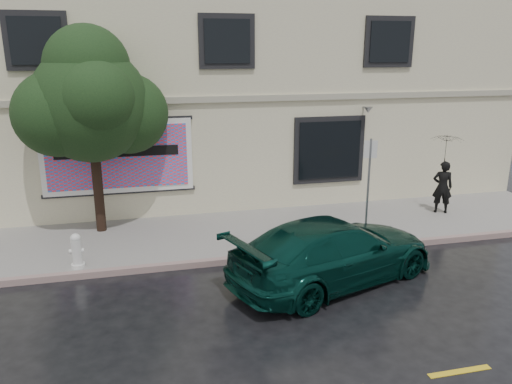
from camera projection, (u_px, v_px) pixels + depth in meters
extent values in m
plane|color=black|center=(271.00, 289.00, 10.81)|extent=(90.00, 90.00, 0.00)
cube|color=gray|center=(241.00, 233.00, 13.83)|extent=(20.00, 3.50, 0.15)
cube|color=gray|center=(255.00, 258.00, 12.19)|extent=(20.00, 0.18, 0.16)
cube|color=beige|center=(208.00, 91.00, 18.25)|extent=(20.00, 8.00, 7.00)
cube|color=#9E9984|center=(228.00, 99.00, 14.45)|extent=(20.00, 0.12, 0.18)
cube|color=black|center=(329.00, 150.00, 15.62)|extent=(2.30, 0.10, 2.10)
cube|color=black|center=(330.00, 150.00, 15.56)|extent=(2.00, 0.05, 1.80)
cube|color=black|center=(36.00, 41.00, 12.83)|extent=(1.30, 0.05, 1.20)
cube|color=black|center=(227.00, 41.00, 13.95)|extent=(1.30, 0.05, 1.20)
cube|color=black|center=(390.00, 42.00, 15.06)|extent=(1.30, 0.05, 1.20)
cube|color=white|center=(118.00, 157.00, 14.14)|extent=(4.20, 0.06, 2.10)
cube|color=#FD384D|center=(118.00, 157.00, 14.10)|extent=(3.90, 0.04, 1.80)
cube|color=black|center=(121.00, 192.00, 14.46)|extent=(4.30, 0.10, 0.10)
cube|color=black|center=(115.00, 120.00, 13.87)|extent=(4.30, 0.10, 0.10)
cube|color=black|center=(117.00, 152.00, 14.03)|extent=(3.40, 0.02, 0.28)
imported|color=#08312A|center=(334.00, 251.00, 10.98)|extent=(5.39, 3.73, 1.44)
imported|color=black|center=(442.00, 187.00, 15.15)|extent=(0.69, 0.59, 1.61)
imported|color=black|center=(447.00, 149.00, 14.82)|extent=(1.31, 1.31, 0.74)
cylinder|color=black|center=(98.00, 188.00, 13.52)|extent=(0.27, 0.27, 2.45)
sphere|color=black|center=(90.00, 104.00, 12.89)|extent=(3.02, 3.02, 3.02)
cylinder|color=silver|center=(78.00, 265.00, 11.52)|extent=(0.32, 0.32, 0.08)
cylinder|color=silver|center=(77.00, 252.00, 11.43)|extent=(0.23, 0.23, 0.58)
sphere|color=silver|center=(75.00, 238.00, 11.33)|extent=(0.23, 0.23, 0.23)
cylinder|color=silver|center=(77.00, 251.00, 11.42)|extent=(0.34, 0.11, 0.11)
cylinder|color=gray|center=(368.00, 192.00, 12.65)|extent=(0.06, 0.06, 2.72)
cube|color=silver|center=(371.00, 149.00, 12.34)|extent=(0.33, 0.10, 0.44)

